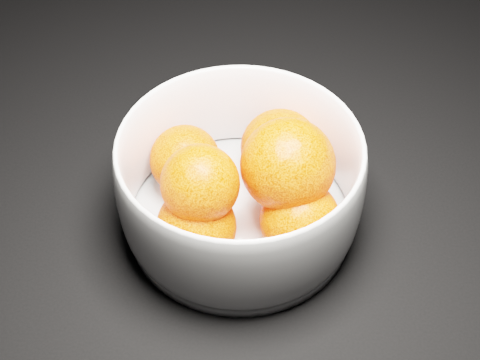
{
  "coord_description": "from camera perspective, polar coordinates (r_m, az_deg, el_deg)",
  "views": [
    {
      "loc": [
        -0.24,
        -0.61,
        0.44
      ],
      "look_at": [
        -0.25,
        -0.25,
        0.05
      ],
      "focal_mm": 50.0,
      "sensor_mm": 36.0,
      "label": 1
    }
  ],
  "objects": [
    {
      "name": "orange_pile",
      "position": [
        0.52,
        0.83,
        0.0
      ],
      "size": [
        0.15,
        0.15,
        0.11
      ],
      "color": "#FF480D",
      "rests_on": "bowl"
    },
    {
      "name": "ground",
      "position": [
        0.78,
        19.56,
        10.34
      ],
      "size": [
        3.0,
        3.0,
        0.0
      ],
      "primitive_type": "cube",
      "color": "black",
      "rests_on": "ground"
    },
    {
      "name": "bowl",
      "position": [
        0.53,
        -0.0,
        -0.35
      ],
      "size": [
        0.19,
        0.19,
        0.09
      ],
      "rotation": [
        0.0,
        0.0,
        -0.21
      ],
      "color": "silver",
      "rests_on": "ground"
    }
  ]
}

